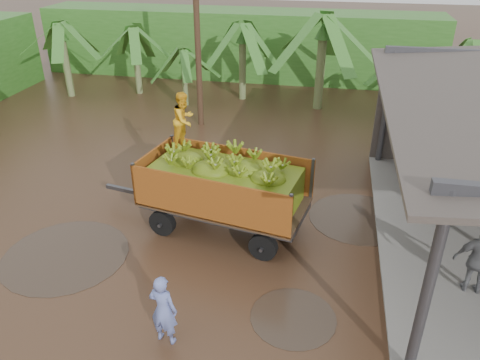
% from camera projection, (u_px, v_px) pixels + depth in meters
% --- Properties ---
extents(ground, '(100.00, 100.00, 0.00)m').
position_uv_depth(ground, '(193.00, 233.00, 12.94)').
color(ground, black).
rests_on(ground, ground).
extents(hedge_north, '(22.00, 3.00, 3.60)m').
position_uv_depth(hedge_north, '(238.00, 44.00, 26.29)').
color(hedge_north, '#2D661E').
rests_on(hedge_north, ground).
extents(banana_trailer, '(6.21, 2.91, 3.60)m').
position_uv_depth(banana_trailer, '(223.00, 186.00, 12.55)').
color(banana_trailer, '#C3661B').
rests_on(banana_trailer, ground).
extents(man_blue, '(0.65, 0.48, 1.61)m').
position_uv_depth(man_blue, '(163.00, 310.00, 9.18)').
color(man_blue, '#6675BB').
rests_on(man_blue, ground).
extents(man_grey, '(1.13, 0.55, 1.86)m').
position_uv_depth(man_grey, '(480.00, 261.00, 10.35)').
color(man_grey, slate).
rests_on(man_grey, ground).
extents(utility_pole, '(1.20, 0.24, 7.74)m').
position_uv_depth(utility_pole, '(197.00, 31.00, 18.41)').
color(utility_pole, '#47301E').
rests_on(utility_pole, ground).
extents(banana_plants, '(24.54, 20.26, 4.35)m').
position_uv_depth(banana_plants, '(119.00, 86.00, 18.98)').
color(banana_plants, '#2D661E').
rests_on(banana_plants, ground).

